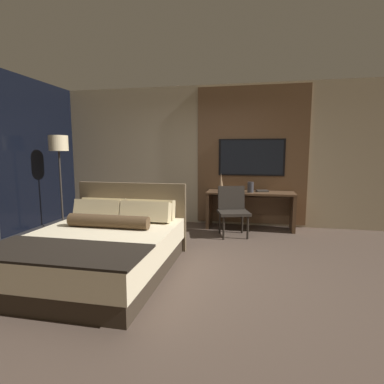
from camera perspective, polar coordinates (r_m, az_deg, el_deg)
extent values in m
plane|color=#4C3D33|center=(3.94, -3.74, -14.45)|extent=(16.00, 16.00, 0.00)
cube|color=#BCAD8E|center=(6.19, 2.49, 6.92)|extent=(7.20, 0.06, 2.80)
cube|color=brown|center=(6.07, 11.24, 6.76)|extent=(2.15, 0.03, 2.70)
cube|color=#33281E|center=(3.90, -17.50, -13.31)|extent=(1.61, 2.00, 0.22)
cube|color=beige|center=(3.81, -17.65, -9.74)|extent=(1.66, 2.06, 0.29)
cube|color=black|center=(3.23, -23.63, -10.31)|extent=(1.68, 0.72, 0.02)
cube|color=brown|center=(4.71, -11.39, -4.42)|extent=(1.70, 0.08, 1.01)
cube|color=#C6B284|center=(4.71, -16.10, -2.82)|extent=(0.70, 0.23, 0.31)
cube|color=#C6B284|center=(4.43, -7.87, -3.24)|extent=(0.70, 0.23, 0.31)
cube|color=#C6B284|center=(4.53, -17.33, -3.28)|extent=(0.70, 0.25, 0.32)
cube|color=#C6B284|center=(4.23, -8.81, -3.77)|extent=(0.70, 0.25, 0.32)
cylinder|color=#4C3823|center=(4.01, -15.66, -5.40)|extent=(1.08, 0.17, 0.17)
cube|color=brown|center=(5.84, 11.05, -0.13)|extent=(1.65, 0.53, 0.03)
cube|color=brown|center=(5.95, 3.27, -3.37)|extent=(0.06, 0.47, 0.69)
cube|color=brown|center=(5.94, 18.66, -3.78)|extent=(0.06, 0.47, 0.69)
cube|color=brown|center=(6.12, 11.00, -2.53)|extent=(1.53, 0.02, 0.34)
cube|color=black|center=(6.04, 11.23, 6.49)|extent=(1.28, 0.04, 0.72)
cube|color=black|center=(6.02, 11.23, 6.49)|extent=(1.20, 0.01, 0.66)
cube|color=#28231E|center=(5.30, 7.90, -3.92)|extent=(0.63, 0.61, 0.05)
cube|color=#28231E|center=(5.47, 7.48, -1.05)|extent=(0.49, 0.23, 0.42)
cylinder|color=black|center=(5.12, 6.03, -6.86)|extent=(0.04, 0.04, 0.40)
cylinder|color=black|center=(5.21, 10.56, -6.70)|extent=(0.04, 0.04, 0.40)
cylinder|color=black|center=(5.50, 5.30, -5.84)|extent=(0.04, 0.04, 0.40)
cylinder|color=black|center=(5.58, 9.53, -5.71)|extent=(0.04, 0.04, 0.40)
cylinder|color=#282623|center=(6.20, -23.28, -6.63)|extent=(0.28, 0.28, 0.03)
cylinder|color=#332D28|center=(6.07, -23.66, 0.28)|extent=(0.03, 0.03, 1.54)
cylinder|color=beige|center=(6.03, -24.11, 8.48)|extent=(0.34, 0.34, 0.28)
cone|color=#846647|center=(5.82, 5.54, 1.87)|extent=(0.11, 0.11, 0.35)
cylinder|color=#333338|center=(5.75, 11.09, 0.91)|extent=(0.11, 0.11, 0.20)
cube|color=#332D28|center=(5.91, 13.23, 0.22)|extent=(0.25, 0.20, 0.03)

